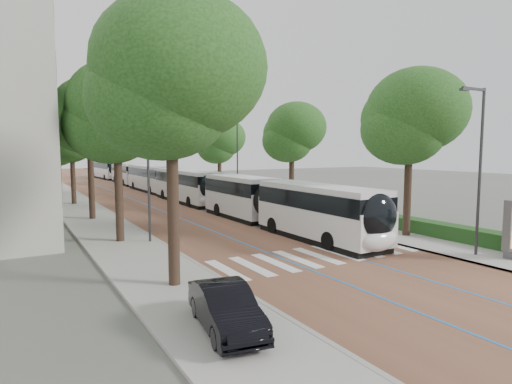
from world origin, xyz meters
TOP-DOWN VIEW (x-y plane):
  - ground at (0.00, 0.00)m, footprint 160.00×160.00m
  - road at (0.00, 40.00)m, footprint 11.00×140.00m
  - sidewalk_left at (-7.50, 40.00)m, footprint 4.00×140.00m
  - sidewalk_right at (7.50, 40.00)m, footprint 4.00×140.00m
  - kerb_left at (-5.60, 40.00)m, footprint 0.20×140.00m
  - kerb_right at (5.60, 40.00)m, footprint 0.20×140.00m
  - zebra_crossing at (0.20, 1.00)m, footprint 10.55×3.60m
  - lane_line_left at (-1.60, 40.00)m, footprint 0.12×126.00m
  - lane_line_right at (1.60, 40.00)m, footprint 0.12×126.00m
  - hedge at (9.10, 0.00)m, footprint 1.20×14.00m
  - streetlight_near at (6.62, -3.00)m, footprint 1.82×0.20m
  - streetlight_far at (6.62, 22.00)m, footprint 1.82×0.20m
  - lamp_post_left at (-6.10, 8.00)m, footprint 0.14×0.14m
  - trees_left at (-7.50, 23.09)m, footprint 6.37×60.80m
  - trees_right at (7.70, 20.16)m, footprint 5.83×47.50m
  - lead_bus at (2.56, 7.75)m, footprint 2.61×18.41m
  - bus_queued_0 at (2.48, 24.17)m, footprint 2.58×12.41m
  - bus_queued_1 at (2.62, 36.80)m, footprint 2.67×12.43m
  - bus_queued_2 at (2.84, 50.09)m, footprint 2.94×12.48m
  - bus_queued_3 at (2.45, 63.67)m, footprint 3.30×12.53m
  - parked_car at (-7.63, -4.69)m, footprint 1.98×4.09m

SIDE VIEW (x-z plane):
  - ground at x=0.00m, z-range 0.00..0.00m
  - road at x=0.00m, z-range 0.00..0.02m
  - lane_line_left at x=-1.60m, z-range 0.02..0.03m
  - lane_line_right at x=1.60m, z-range 0.02..0.03m
  - zebra_crossing at x=0.20m, z-range 0.02..0.03m
  - sidewalk_left at x=-7.50m, z-range 0.00..0.12m
  - sidewalk_right at x=7.50m, z-range 0.00..0.12m
  - kerb_left at x=-5.60m, z-range -0.01..0.13m
  - kerb_right at x=5.60m, z-range -0.01..0.13m
  - hedge at x=9.10m, z-range 0.12..0.92m
  - parked_car at x=-7.63m, z-range 0.12..1.41m
  - bus_queued_0 at x=2.48m, z-range 0.02..3.22m
  - bus_queued_1 at x=2.62m, z-range 0.02..3.22m
  - bus_queued_2 at x=2.84m, z-range 0.02..3.22m
  - bus_queued_3 at x=2.45m, z-range 0.02..3.22m
  - lead_bus at x=2.56m, z-range 0.03..3.23m
  - lamp_post_left at x=-6.10m, z-range 0.12..8.12m
  - streetlight_near at x=6.62m, z-range 0.82..8.82m
  - streetlight_far at x=6.62m, z-range 0.82..8.82m
  - trees_right at x=7.70m, z-range 1.83..11.22m
  - trees_left at x=-7.50m, z-range 1.82..12.15m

